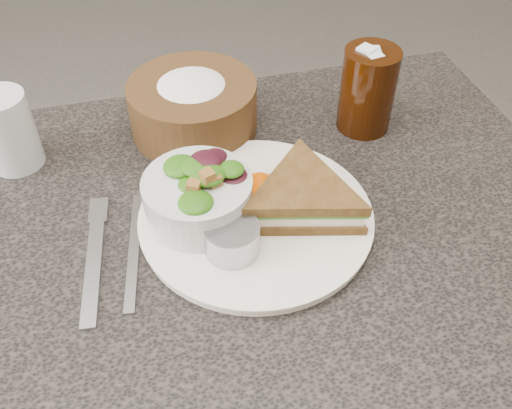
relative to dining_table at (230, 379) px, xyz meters
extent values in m
cube|color=black|center=(0.00, 0.00, 0.00)|extent=(1.00, 0.70, 0.75)
cylinder|color=white|center=(0.05, 0.01, 0.38)|extent=(0.30, 0.30, 0.01)
cylinder|color=#A0A2A9|center=(0.01, -0.04, 0.41)|extent=(0.08, 0.08, 0.04)
cone|color=#FF5D00|center=(0.07, 0.06, 0.40)|extent=(0.07, 0.07, 0.03)
cube|color=#ABAFB8|center=(-0.16, -0.01, 0.38)|extent=(0.04, 0.19, 0.01)
cube|color=#929397|center=(-0.11, 0.00, 0.38)|extent=(0.04, 0.19, 0.00)
cylinder|color=silver|center=(-0.26, 0.22, 0.43)|extent=(0.09, 0.09, 0.11)
camera|label=1|loc=(-0.08, -0.49, 0.92)|focal=40.00mm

